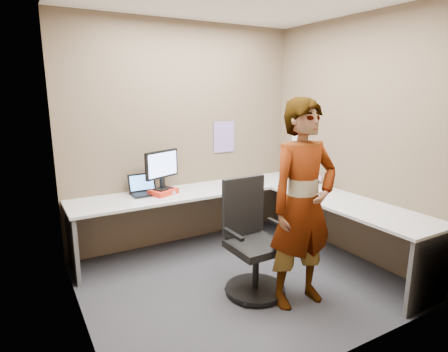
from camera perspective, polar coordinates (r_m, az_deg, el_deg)
ground at (r=3.97m, az=2.43°, el=-15.60°), size 3.00×3.00×0.00m
wall_back at (r=4.67m, az=-5.98°, el=6.17°), size 3.00×0.00×3.00m
wall_right at (r=4.51m, az=19.05°, el=5.29°), size 0.00×2.70×2.70m
wall_left at (r=3.01m, az=-22.23°, el=1.56°), size 0.00×2.70×2.70m
desk at (r=4.25m, az=4.73°, el=-4.99°), size 2.98×2.58×0.73m
paper_ream at (r=4.34m, az=-9.23°, el=-2.38°), size 0.35×0.31×0.06m
monitor at (r=4.29m, az=-9.44°, el=1.44°), size 0.45×0.23×0.45m
laptop at (r=4.39m, az=-12.11°, el=-1.95°), size 0.32×0.27×0.23m
trackball_mouse at (r=4.33m, az=-8.30°, el=-2.47°), size 0.12×0.08×0.07m
origami at (r=4.48m, az=0.67°, el=-1.72°), size 0.10×0.10×0.06m
stapler at (r=4.84m, az=13.53°, el=-1.01°), size 0.15×0.06×0.05m
flower at (r=4.59m, az=15.52°, el=-0.40°), size 0.07×0.07×0.22m
calendar_purple at (r=4.91m, az=-0.00°, el=5.98°), size 0.30×0.01×0.40m
calendar_white at (r=5.14m, az=11.36°, el=5.49°), size 0.01×0.28×0.38m
sticky_note_a at (r=4.94m, az=13.86°, el=1.53°), size 0.01×0.07×0.07m
sticky_note_b at (r=5.00m, az=13.39°, el=0.17°), size 0.01×0.07×0.07m
sticky_note_c at (r=4.92m, az=14.33°, el=-0.33°), size 0.01×0.07×0.07m
sticky_note_d at (r=5.05m, az=12.68°, el=1.49°), size 0.01×0.07×0.07m
office_chair at (r=3.61m, az=4.30°, el=-10.85°), size 0.57×0.57×1.07m
person at (r=3.34m, az=11.91°, el=-4.31°), size 0.69×0.47×1.84m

